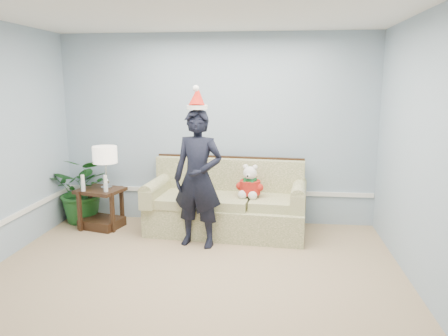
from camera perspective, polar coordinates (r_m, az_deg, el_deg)
room_shell at (r=3.82m, az=-5.93°, el=1.00°), size 4.54×5.04×2.74m
wainscot_trim at (r=5.48m, az=-15.21°, el=-5.91°), size 4.49×4.99×0.06m
sofa at (r=6.00m, az=0.39°, el=-5.00°), size 2.18×1.08×0.99m
side_table at (r=6.41m, az=-15.70°, el=-5.60°), size 0.69×0.62×0.56m
table_lamp at (r=6.22m, az=-15.29°, el=1.46°), size 0.33×0.33×0.60m
candle_pair at (r=6.17m, az=-16.59°, el=-2.01°), size 0.38×0.06×0.23m
houseplant at (r=6.67m, az=-17.83°, el=-2.70°), size 0.91×0.80×0.97m
man at (r=5.37m, az=-3.42°, el=-1.40°), size 0.69×0.53×1.71m
santa_hat at (r=5.26m, az=-3.52°, el=9.02°), size 0.25×0.29×0.29m
teddy_bear at (r=5.79m, az=3.42°, el=-2.27°), size 0.33×0.34×0.45m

